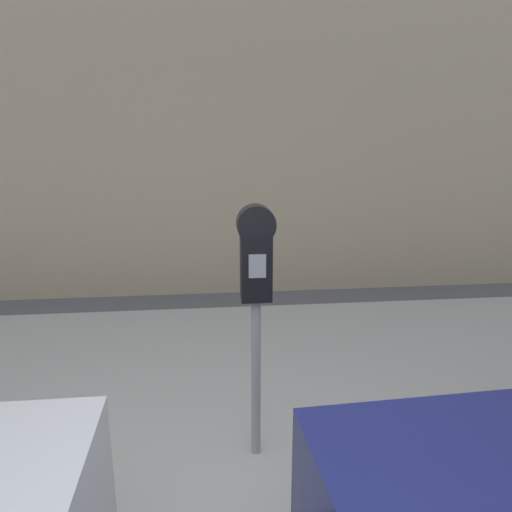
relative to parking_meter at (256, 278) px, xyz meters
The scene contains 3 objects.
sidewalk 1.41m from the parking_meter, 107.15° to the left, with size 24.00×2.80×0.10m.
building_facade 3.65m from the parking_meter, 94.93° to the left, with size 24.00×0.30×5.85m.
parking_meter is the anchor object (origin of this frame).
Camera 1 is at (0.02, -1.09, 1.88)m, focal length 35.00 mm.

